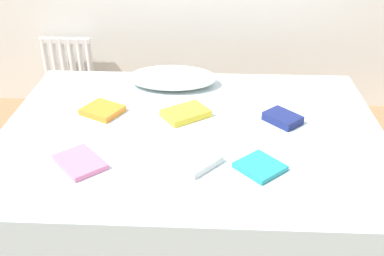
{
  "coord_description": "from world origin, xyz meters",
  "views": [
    {
      "loc": [
        0.1,
        -2.0,
        1.67
      ],
      "look_at": [
        0.0,
        0.05,
        0.48
      ],
      "focal_mm": 42.39,
      "sensor_mm": 36.0,
      "label": 1
    }
  ],
  "objects_px": {
    "bed": "(192,170)",
    "textbook_pink": "(80,162)",
    "textbook_orange": "(103,110)",
    "textbook_navy": "(283,118)",
    "textbook_teal": "(260,167)",
    "radiator": "(69,68)",
    "textbook_yellow": "(186,113)",
    "pillow": "(172,78)",
    "textbook_white": "(196,161)"
  },
  "relations": [
    {
      "from": "pillow",
      "to": "textbook_white",
      "type": "distance_m",
      "value": 0.87
    },
    {
      "from": "textbook_yellow",
      "to": "textbook_white",
      "type": "height_order",
      "value": "textbook_yellow"
    },
    {
      "from": "textbook_navy",
      "to": "textbook_white",
      "type": "distance_m",
      "value": 0.6
    },
    {
      "from": "textbook_pink",
      "to": "textbook_navy",
      "type": "relative_size",
      "value": 1.29
    },
    {
      "from": "textbook_pink",
      "to": "textbook_yellow",
      "type": "relative_size",
      "value": 1.0
    },
    {
      "from": "bed",
      "to": "textbook_yellow",
      "type": "relative_size",
      "value": 8.55
    },
    {
      "from": "bed",
      "to": "textbook_pink",
      "type": "bearing_deg",
      "value": -145.43
    },
    {
      "from": "pillow",
      "to": "textbook_teal",
      "type": "distance_m",
      "value": 0.99
    },
    {
      "from": "radiator",
      "to": "textbook_yellow",
      "type": "bearing_deg",
      "value": -47.68
    },
    {
      "from": "textbook_navy",
      "to": "textbook_yellow",
      "type": "distance_m",
      "value": 0.51
    },
    {
      "from": "radiator",
      "to": "textbook_white",
      "type": "xyz_separation_m",
      "value": [
        1.04,
        -1.51,
        0.19
      ]
    },
    {
      "from": "bed",
      "to": "pillow",
      "type": "bearing_deg",
      "value": 104.89
    },
    {
      "from": "bed",
      "to": "textbook_yellow",
      "type": "height_order",
      "value": "textbook_yellow"
    },
    {
      "from": "bed",
      "to": "radiator",
      "type": "height_order",
      "value": "radiator"
    },
    {
      "from": "textbook_teal",
      "to": "textbook_yellow",
      "type": "bearing_deg",
      "value": 84.85
    },
    {
      "from": "bed",
      "to": "textbook_white",
      "type": "height_order",
      "value": "textbook_white"
    },
    {
      "from": "textbook_pink",
      "to": "textbook_white",
      "type": "xyz_separation_m",
      "value": [
        0.53,
        0.03,
        0.0
      ]
    },
    {
      "from": "bed",
      "to": "textbook_pink",
      "type": "distance_m",
      "value": 0.65
    },
    {
      "from": "bed",
      "to": "textbook_orange",
      "type": "height_order",
      "value": "textbook_orange"
    },
    {
      "from": "textbook_navy",
      "to": "textbook_teal",
      "type": "height_order",
      "value": "textbook_navy"
    },
    {
      "from": "radiator",
      "to": "textbook_navy",
      "type": "distance_m",
      "value": 1.85
    },
    {
      "from": "pillow",
      "to": "textbook_yellow",
      "type": "xyz_separation_m",
      "value": [
        0.1,
        -0.4,
        -0.03
      ]
    },
    {
      "from": "pillow",
      "to": "textbook_pink",
      "type": "distance_m",
      "value": 0.94
    },
    {
      "from": "pillow",
      "to": "textbook_yellow",
      "type": "distance_m",
      "value": 0.41
    },
    {
      "from": "pillow",
      "to": "textbook_orange",
      "type": "relative_size",
      "value": 2.8
    },
    {
      "from": "bed",
      "to": "textbook_yellow",
      "type": "xyz_separation_m",
      "value": [
        -0.04,
        0.14,
        0.27
      ]
    },
    {
      "from": "radiator",
      "to": "textbook_yellow",
      "type": "relative_size",
      "value": 2.03
    },
    {
      "from": "bed",
      "to": "textbook_orange",
      "type": "distance_m",
      "value": 0.58
    },
    {
      "from": "pillow",
      "to": "textbook_white",
      "type": "xyz_separation_m",
      "value": [
        0.18,
        -0.85,
        -0.03
      ]
    },
    {
      "from": "pillow",
      "to": "textbook_navy",
      "type": "xyz_separation_m",
      "value": [
        0.62,
        -0.44,
        -0.03
      ]
    },
    {
      "from": "textbook_pink",
      "to": "textbook_orange",
      "type": "height_order",
      "value": "textbook_orange"
    },
    {
      "from": "bed",
      "to": "radiator",
      "type": "bearing_deg",
      "value": 129.96
    },
    {
      "from": "textbook_pink",
      "to": "textbook_yellow",
      "type": "bearing_deg",
      "value": 94.85
    },
    {
      "from": "textbook_pink",
      "to": "textbook_orange",
      "type": "distance_m",
      "value": 0.49
    },
    {
      "from": "textbook_pink",
      "to": "radiator",
      "type": "bearing_deg",
      "value": 156.87
    },
    {
      "from": "bed",
      "to": "textbook_orange",
      "type": "relative_size",
      "value": 10.29
    },
    {
      "from": "bed",
      "to": "radiator",
      "type": "xyz_separation_m",
      "value": [
        -1.01,
        1.2,
        0.08
      ]
    },
    {
      "from": "bed",
      "to": "textbook_yellow",
      "type": "distance_m",
      "value": 0.31
    },
    {
      "from": "bed",
      "to": "textbook_teal",
      "type": "distance_m",
      "value": 0.53
    },
    {
      "from": "textbook_orange",
      "to": "textbook_teal",
      "type": "bearing_deg",
      "value": -3.13
    },
    {
      "from": "bed",
      "to": "radiator",
      "type": "distance_m",
      "value": 1.57
    },
    {
      "from": "pillow",
      "to": "textbook_white",
      "type": "bearing_deg",
      "value": -78.09
    },
    {
      "from": "textbook_teal",
      "to": "textbook_orange",
      "type": "distance_m",
      "value": 0.95
    },
    {
      "from": "pillow",
      "to": "textbook_yellow",
      "type": "height_order",
      "value": "pillow"
    },
    {
      "from": "bed",
      "to": "textbook_navy",
      "type": "relative_size",
      "value": 11.07
    },
    {
      "from": "textbook_yellow",
      "to": "textbook_navy",
      "type": "bearing_deg",
      "value": -39.4
    },
    {
      "from": "radiator",
      "to": "textbook_yellow",
      "type": "xyz_separation_m",
      "value": [
        0.97,
        -1.06,
        0.19
      ]
    },
    {
      "from": "textbook_navy",
      "to": "textbook_yellow",
      "type": "height_order",
      "value": "textbook_navy"
    },
    {
      "from": "pillow",
      "to": "radiator",
      "type": "bearing_deg",
      "value": 142.48
    },
    {
      "from": "radiator",
      "to": "textbook_orange",
      "type": "xyz_separation_m",
      "value": [
        0.51,
        -1.04,
        0.19
      ]
    }
  ]
}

